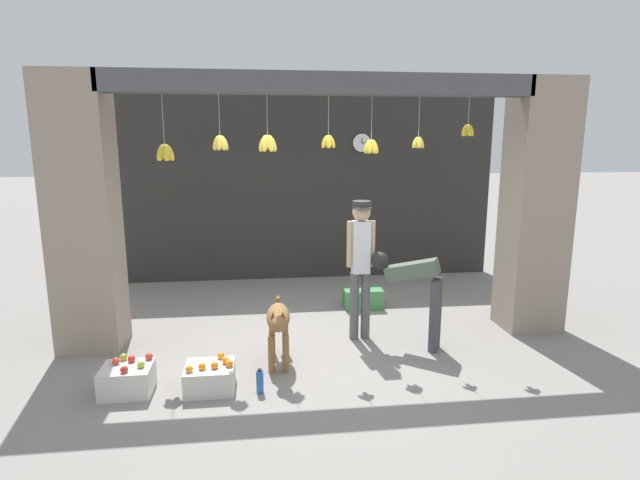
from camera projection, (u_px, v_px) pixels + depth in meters
name	position (u px, v px, depth m)	size (l,w,h in m)	color
ground_plane	(324.00, 345.00, 5.95)	(60.00, 60.00, 0.00)	gray
shop_back_wall	(302.00, 189.00, 8.62)	(6.71, 0.12, 3.13)	#2D2B28
shop_pillar_left	(83.00, 215.00, 5.62)	(0.70, 0.60, 3.13)	gray
shop_pillar_right	(536.00, 208.00, 6.24)	(0.70, 0.60, 3.13)	gray
storefront_awning	(320.00, 89.00, 5.48)	(4.81, 0.29, 0.97)	#4C4C51
dog	(278.00, 322.00, 5.35)	(0.27, 0.91, 0.71)	olive
shopkeeper	(361.00, 258.00, 5.95)	(0.34, 0.28, 1.70)	#56565B
worker_stooping	(416.00, 286.00, 5.77)	(0.78, 0.57, 1.10)	#424247
fruit_crate_oranges	(210.00, 377.00, 4.86)	(0.47, 0.42, 0.31)	silver
fruit_crate_apples	(127.00, 379.00, 4.80)	(0.47, 0.39, 0.34)	silver
produce_box_green	(363.00, 298.00, 7.26)	(0.55, 0.35, 0.28)	#42844C
water_bottle	(260.00, 382.00, 4.80)	(0.07, 0.07, 0.25)	#2D60AD
wall_clock	(362.00, 143.00, 8.51)	(0.32, 0.03, 0.32)	black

